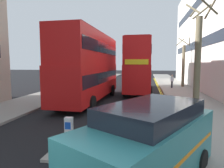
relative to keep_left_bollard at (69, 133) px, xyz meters
The scene contains 12 objects.
sidewalk_right 13.04m from the keep_left_bollard, 60.07° to the left, with size 4.00×80.00×0.14m, color gray.
sidewalk_left 13.04m from the keep_left_bollard, 119.93° to the left, with size 4.00×80.00×0.14m, color gray.
kerb_line_outer 10.30m from the keep_left_bollard, 64.66° to the left, with size 0.10×56.00×0.01m, color yellow.
kerb_line_inner 10.23m from the keep_left_bollard, 65.47° to the left, with size 0.10×56.00×0.01m, color yellow.
traffic_island 0.56m from the keep_left_bollard, 90.00° to the left, with size 1.10×2.20×0.10m, color gray.
keep_left_bollard is the anchor object (origin of this frame).
double_decker_bus_away 9.77m from the keep_left_bollard, 101.66° to the left, with size 3.03×10.87×5.64m.
double_decker_bus_oncoming 16.11m from the keep_left_bollard, 83.12° to the left, with size 2.83×10.82×5.64m.
taxi_minivan 3.31m from the keep_left_bollard, 31.12° to the right, with size 4.02×5.10×2.12m.
pedestrian_far 19.60m from the keep_left_bollard, 72.66° to the left, with size 0.34×0.22×1.62m.
street_tree_near 22.07m from the keep_left_bollard, 70.17° to the left, with size 1.76×1.83×6.31m.
street_tree_mid 9.73m from the keep_left_bollard, 49.72° to the left, with size 1.85×1.83×7.06m.
Camera 1 is at (2.77, -2.00, 3.16)m, focal length 32.05 mm.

